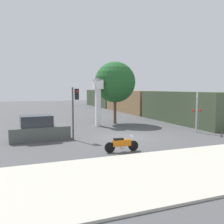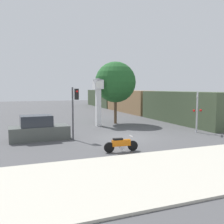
# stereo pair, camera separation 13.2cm
# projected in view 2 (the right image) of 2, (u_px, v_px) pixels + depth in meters

# --- Properties ---
(ground_plane) EXTENTS (120.00, 120.00, 0.00)m
(ground_plane) POSITION_uv_depth(u_px,v_px,m) (126.00, 138.00, 18.98)
(ground_plane) COLOR #4C4C4F
(sidewalk_strip) EXTENTS (36.00, 6.00, 0.10)m
(sidewalk_strip) POSITION_uv_depth(u_px,v_px,m) (192.00, 167.00, 11.75)
(sidewalk_strip) COLOR #BCB7A8
(sidewalk_strip) RESTS_ON ground_plane
(motorcycle) EXTENTS (2.11, 0.46, 0.93)m
(motorcycle) POSITION_uv_depth(u_px,v_px,m) (121.00, 144.00, 14.73)
(motorcycle) COLOR black
(motorcycle) RESTS_ON ground_plane
(clock_tower) EXTENTS (1.07, 1.07, 4.77)m
(clock_tower) POSITION_uv_depth(u_px,v_px,m) (98.00, 94.00, 24.66)
(clock_tower) COLOR white
(clock_tower) RESTS_ON ground_plane
(freight_train) EXTENTS (2.80, 39.91, 3.40)m
(freight_train) POSITION_uv_depth(u_px,v_px,m) (130.00, 101.00, 39.69)
(freight_train) COLOR #425138
(freight_train) RESTS_ON ground_plane
(traffic_light) EXTENTS (0.50, 0.35, 3.83)m
(traffic_light) POSITION_uv_depth(u_px,v_px,m) (75.00, 104.00, 18.10)
(traffic_light) COLOR #47474C
(traffic_light) RESTS_ON ground_plane
(railroad_crossing_signal) EXTENTS (0.90, 0.82, 3.43)m
(railroad_crossing_signal) POSITION_uv_depth(u_px,v_px,m) (197.00, 111.00, 21.05)
(railroad_crossing_signal) COLOR #B7B7BC
(railroad_crossing_signal) RESTS_ON ground_plane
(street_tree) EXTENTS (4.30, 4.30, 6.56)m
(street_tree) POSITION_uv_depth(u_px,v_px,m) (115.00, 82.00, 26.32)
(street_tree) COLOR brown
(street_tree) RESTS_ON ground_plane
(parked_car) EXTENTS (4.27, 1.98, 1.80)m
(parked_car) POSITION_uv_depth(u_px,v_px,m) (39.00, 130.00, 18.19)
(parked_car) COLOR #4C514C
(parked_car) RESTS_ON ground_plane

